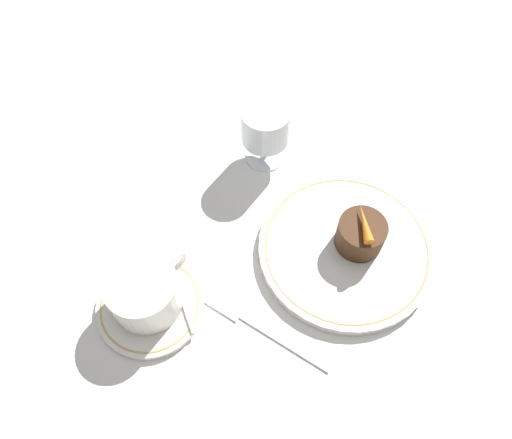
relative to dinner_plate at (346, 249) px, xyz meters
name	(u,v)px	position (x,y,z in m)	size (l,w,h in m)	color
ground_plane	(309,252)	(-0.03, 0.04, -0.01)	(3.00, 3.00, 0.00)	white
dinner_plate	(346,249)	(0.00, 0.00, 0.00)	(0.24, 0.24, 0.01)	white
saucer	(150,305)	(-0.23, 0.14, 0.00)	(0.14, 0.14, 0.01)	white
coffee_cup	(144,292)	(-0.23, 0.14, 0.03)	(0.12, 0.09, 0.06)	white
spoon	(177,282)	(-0.19, 0.13, 0.00)	(0.06, 0.11, 0.00)	silver
wine_glass	(265,128)	(0.05, 0.19, 0.06)	(0.07, 0.07, 0.10)	silver
fork	(253,323)	(-0.16, 0.02, -0.01)	(0.05, 0.18, 0.01)	silver
dessert_cake	(361,234)	(0.02, -0.01, 0.03)	(0.06, 0.06, 0.04)	#4C2D19
carrot_garnish	(365,224)	(0.02, -0.01, 0.06)	(0.05, 0.05, 0.01)	orange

